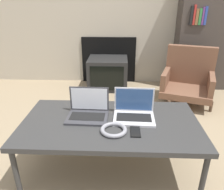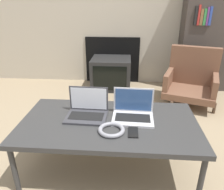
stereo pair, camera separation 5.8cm
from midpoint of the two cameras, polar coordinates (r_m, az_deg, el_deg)
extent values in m
plane|color=#998466|center=(1.75, -0.13, -20.96)|extent=(14.00, 14.00, 0.00)
cube|color=black|center=(3.48, 0.60, 9.14)|extent=(0.83, 0.03, 0.70)
cube|color=#333333|center=(1.61, 0.23, -7.42)|extent=(1.29, 0.69, 0.04)
cylinder|color=#333333|center=(1.65, -23.18, -17.74)|extent=(0.04, 0.04, 0.38)
cylinder|color=#333333|center=(1.57, 23.28, -19.97)|extent=(0.04, 0.04, 0.38)
cylinder|color=#333333|center=(2.09, -15.98, -7.06)|extent=(0.04, 0.04, 0.38)
cylinder|color=#333333|center=(2.04, 18.22, -8.28)|extent=(0.04, 0.04, 0.38)
cube|color=#38383D|center=(1.64, -5.71, -5.74)|extent=(0.31, 0.23, 0.02)
cube|color=black|center=(1.64, -5.72, -5.47)|extent=(0.26, 0.13, 0.00)
cube|color=#38383D|center=(1.69, -5.12, -0.88)|extent=(0.30, 0.02, 0.19)
cube|color=white|center=(1.69, -5.15, -0.95)|extent=(0.28, 0.01, 0.17)
cube|color=silver|center=(1.62, 6.43, -6.18)|extent=(0.31, 0.23, 0.02)
cube|color=black|center=(1.62, 6.44, -5.90)|extent=(0.26, 0.13, 0.00)
cube|color=silver|center=(1.67, 6.61, -1.24)|extent=(0.30, 0.02, 0.19)
cube|color=#2D4C7F|center=(1.67, 6.62, -1.31)|extent=(0.28, 0.01, 0.17)
torus|color=gray|center=(1.47, 0.97, -9.13)|extent=(0.18, 0.18, 0.03)
cube|color=black|center=(1.48, 6.68, -9.63)|extent=(0.07, 0.13, 0.01)
cube|color=black|center=(3.26, 0.30, 5.79)|extent=(0.57, 0.50, 0.44)
cube|color=black|center=(3.03, -0.04, 4.32)|extent=(0.47, 0.01, 0.35)
cube|color=brown|center=(2.89, 20.05, 0.76)|extent=(0.74, 0.70, 0.08)
cube|color=brown|center=(3.01, 21.12, 7.20)|extent=(0.60, 0.29, 0.48)
cube|color=brown|center=(2.86, 15.13, 4.18)|extent=(0.21, 0.48, 0.20)
cube|color=brown|center=(2.85, 25.76, 2.50)|extent=(0.21, 0.48, 0.20)
cylinder|color=#4C3828|center=(2.68, 15.79, -2.98)|extent=(0.04, 0.04, 0.13)
cylinder|color=#4C3828|center=(2.82, 25.68, -3.13)|extent=(0.04, 0.04, 0.13)
cylinder|color=#4C3828|center=(3.07, 14.34, 0.71)|extent=(0.04, 0.04, 0.13)
cylinder|color=#4C3828|center=(3.20, 23.08, 0.41)|extent=(0.04, 0.04, 0.13)
cube|color=#3F3833|center=(3.42, 24.87, 15.05)|extent=(0.78, 0.30, 1.67)
cube|color=black|center=(3.17, 21.59, 18.69)|extent=(0.03, 0.02, 0.23)
cube|color=#B22D28|center=(3.18, 22.26, 18.74)|extent=(0.03, 0.02, 0.25)
cube|color=brown|center=(3.19, 22.85, 18.23)|extent=(0.04, 0.02, 0.20)
cube|color=#337F42|center=(3.20, 23.57, 18.16)|extent=(0.03, 0.02, 0.20)
cube|color=#6B387F|center=(3.21, 24.21, 18.23)|extent=(0.02, 0.02, 0.22)
cube|color=#2D479E|center=(3.22, 24.80, 18.21)|extent=(0.03, 0.02, 0.23)
camera|label=1|loc=(0.03, -89.10, 0.40)|focal=35.00mm
camera|label=2|loc=(0.03, 90.90, -0.40)|focal=35.00mm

